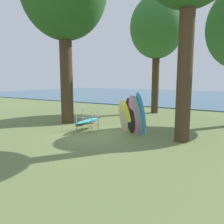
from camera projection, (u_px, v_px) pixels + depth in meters
ground_plane at (98, 135)px, 11.73m from camera, size 80.00×80.00×0.00m
lake_water at (198, 96)px, 37.64m from camera, size 80.00×36.00×0.10m
tree_far_left_back at (157, 28)px, 18.41m from camera, size 4.45×4.45×9.73m
leaning_board_pile at (132, 116)px, 11.57m from camera, size 1.65×0.81×2.30m
board_storage_rack at (87, 122)px, 12.70m from camera, size 1.15×2.13×1.25m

